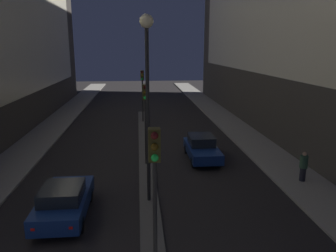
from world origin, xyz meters
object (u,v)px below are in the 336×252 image
(traffic_light_mid, at_px, (145,107))
(car_right_lane, at_px, (202,148))
(traffic_light_far, at_px, (142,85))
(traffic_light_near, at_px, (155,175))
(car_left_lane, at_px, (64,201))
(street_lamp, at_px, (147,73))
(pedestrian_on_right_sidewalk, at_px, (303,166))

(traffic_light_mid, distance_m, car_right_lane, 4.63)
(traffic_light_mid, distance_m, traffic_light_far, 11.68)
(traffic_light_near, height_order, traffic_light_mid, same)
(traffic_light_far, distance_m, car_left_lane, 18.22)
(traffic_light_mid, bearing_deg, street_lamp, -90.00)
(street_lamp, xyz_separation_m, pedestrian_on_right_sidewalk, (8.10, 1.49, -4.98))
(car_right_lane, bearing_deg, traffic_light_near, -107.40)
(car_right_lane, bearing_deg, pedestrian_on_right_sidewalk, -42.69)
(traffic_light_near, height_order, car_right_lane, traffic_light_near)
(car_right_lane, distance_m, pedestrian_on_right_sidewalk, 6.19)
(traffic_light_near, xyz_separation_m, pedestrian_on_right_sidewalk, (8.10, 7.14, -2.68))
(traffic_light_mid, bearing_deg, traffic_light_near, -90.00)
(traffic_light_near, relative_size, pedestrian_on_right_sidewalk, 3.03)
(street_lamp, relative_size, car_right_lane, 1.93)
(car_left_lane, bearing_deg, street_lamp, 17.05)
(street_lamp, bearing_deg, car_left_lane, -162.95)
(traffic_light_mid, height_order, street_lamp, street_lamp)
(traffic_light_mid, height_order, pedestrian_on_right_sidewalk, traffic_light_mid)
(traffic_light_near, height_order, car_left_lane, traffic_light_near)
(traffic_light_mid, bearing_deg, pedestrian_on_right_sidewalk, -22.62)
(traffic_light_far, height_order, car_right_lane, traffic_light_far)
(traffic_light_near, bearing_deg, traffic_light_mid, 90.00)
(traffic_light_near, xyz_separation_m, car_right_lane, (3.55, 11.34, -2.86))
(traffic_light_mid, distance_m, car_left_lane, 7.50)
(car_left_lane, distance_m, pedestrian_on_right_sidewalk, 11.94)
(street_lamp, height_order, pedestrian_on_right_sidewalk, street_lamp)
(street_lamp, bearing_deg, traffic_light_mid, 90.00)
(traffic_light_near, bearing_deg, car_right_lane, 72.60)
(traffic_light_near, xyz_separation_m, car_left_lane, (-3.55, 4.56, -2.85))
(car_left_lane, bearing_deg, traffic_light_mid, 59.19)
(street_lamp, distance_m, car_right_lane, 8.46)
(traffic_light_far, relative_size, street_lamp, 0.59)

